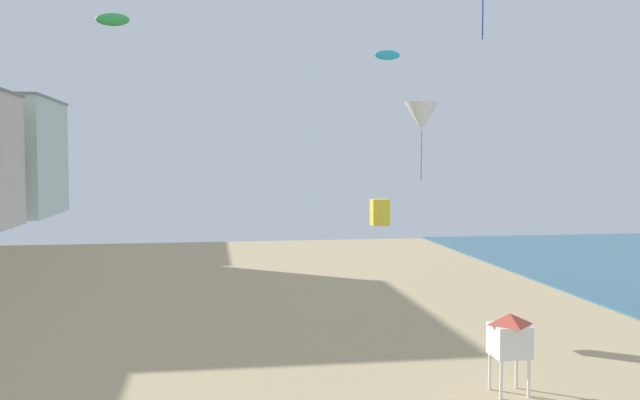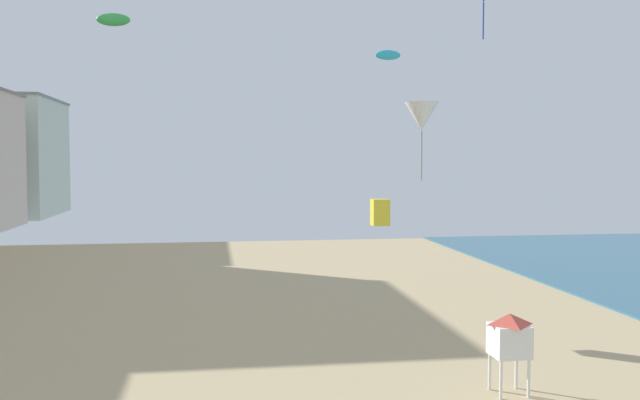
# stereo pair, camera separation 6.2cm
# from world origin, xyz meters

# --- Properties ---
(lifeguard_stand) EXTENTS (1.10, 1.10, 2.55)m
(lifeguard_stand) POSITION_xyz_m (8.75, 17.75, 1.84)
(lifeguard_stand) COLOR white
(lifeguard_stand) RESTS_ON ground
(kite_yellow_box) EXTENTS (0.73, 0.73, 1.15)m
(kite_yellow_box) POSITION_xyz_m (6.81, 27.06, 5.04)
(kite_yellow_box) COLOR yellow
(kite_white_delta) EXTENTS (1.48, 1.48, 3.35)m
(kite_white_delta) POSITION_xyz_m (8.49, 26.53, 9.18)
(kite_white_delta) COLOR white
(kite_cyan_parafoil) EXTENTS (1.38, 0.38, 0.54)m
(kite_cyan_parafoil) POSITION_xyz_m (8.98, 34.47, 12.94)
(kite_cyan_parafoil) COLOR #2DB7CC
(kite_green_parafoil) EXTENTS (1.79, 0.50, 0.70)m
(kite_green_parafoil) POSITION_xyz_m (-5.62, 36.90, 14.86)
(kite_green_parafoil) COLOR green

